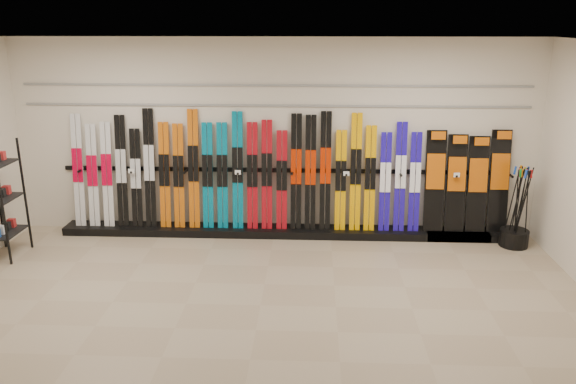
{
  "coord_description": "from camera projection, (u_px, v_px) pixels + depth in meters",
  "views": [
    {
      "loc": [
        0.6,
        -5.92,
        3.23
      ],
      "look_at": [
        0.28,
        1.0,
        1.1
      ],
      "focal_mm": 35.0,
      "sensor_mm": 36.0,
      "label": 1
    }
  ],
  "objects": [
    {
      "name": "floor",
      "position": [
        261.0,
        305.0,
        6.63
      ],
      "size": [
        8.0,
        8.0,
        0.0
      ],
      "primitive_type": "plane",
      "color": "tan",
      "rests_on": "ground"
    },
    {
      "name": "back_wall",
      "position": [
        274.0,
        138.0,
        8.58
      ],
      "size": [
        8.0,
        0.0,
        8.0
      ],
      "primitive_type": "plane",
      "rotation": [
        1.57,
        0.0,
        0.0
      ],
      "color": "beige",
      "rests_on": "floor"
    },
    {
      "name": "ceiling",
      "position": [
        256.0,
        43.0,
        5.75
      ],
      "size": [
        8.0,
        8.0,
        0.0
      ],
      "primitive_type": "plane",
      "rotation": [
        3.14,
        0.0,
        0.0
      ],
      "color": "silver",
      "rests_on": "back_wall"
    },
    {
      "name": "ski_rack_base",
      "position": [
        288.0,
        231.0,
        8.78
      ],
      "size": [
        8.0,
        0.4,
        0.12
      ],
      "primitive_type": "cube",
      "color": "black",
      "rests_on": "floor"
    },
    {
      "name": "skis",
      "position": [
        244.0,
        175.0,
        8.6
      ],
      "size": [
        5.37,
        0.25,
        1.83
      ],
      "color": "silver",
      "rests_on": "ski_rack_base"
    },
    {
      "name": "snowboards",
      "position": [
        467.0,
        183.0,
        8.49
      ],
      "size": [
        1.26,
        0.24,
        1.55
      ],
      "color": "black",
      "rests_on": "ski_rack_base"
    },
    {
      "name": "accessory_rack",
      "position": [
        0.0,
        200.0,
        7.8
      ],
      "size": [
        0.4,
        0.6,
        1.65
      ],
      "primitive_type": "cube",
      "color": "black",
      "rests_on": "floor"
    },
    {
      "name": "pole_bin",
      "position": [
        514.0,
        238.0,
        8.34
      ],
      "size": [
        0.42,
        0.42,
        0.25
      ],
      "primitive_type": "cylinder",
      "color": "black",
      "rests_on": "floor"
    },
    {
      "name": "ski_poles",
      "position": [
        519.0,
        207.0,
        8.2
      ],
      "size": [
        0.32,
        0.36,
        1.18
      ],
      "color": "black",
      "rests_on": "pole_bin"
    },
    {
      "name": "slatwall_rail_0",
      "position": [
        274.0,
        106.0,
        8.41
      ],
      "size": [
        7.6,
        0.02,
        0.03
      ],
      "primitive_type": "cube",
      "color": "gray",
      "rests_on": "back_wall"
    },
    {
      "name": "slatwall_rail_1",
      "position": [
        274.0,
        85.0,
        8.32
      ],
      "size": [
        7.6,
        0.02,
        0.03
      ],
      "primitive_type": "cube",
      "color": "gray",
      "rests_on": "back_wall"
    }
  ]
}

